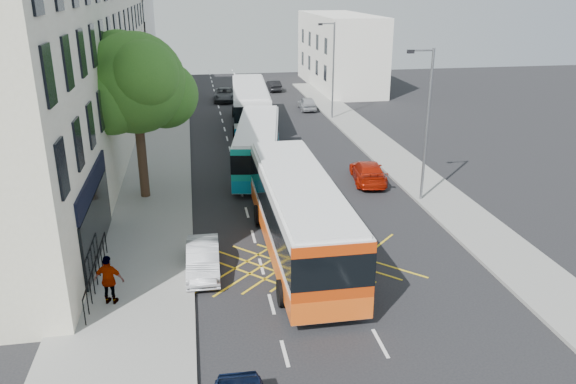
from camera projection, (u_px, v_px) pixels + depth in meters
name	position (u px, v px, depth m)	size (l,w,h in m)	color
ground	(380.00, 343.00, 18.50)	(120.00, 120.00, 0.00)	black
pavement_left	(146.00, 197.00, 30.98)	(5.00, 70.00, 0.15)	gray
pavement_right	(420.00, 181.00, 33.52)	(3.00, 70.00, 0.15)	gray
terrace_main	(60.00, 55.00, 36.55)	(8.30, 45.00, 13.50)	beige
terrace_far	(116.00, 40.00, 65.34)	(8.00, 20.00, 10.00)	silver
building_right	(339.00, 51.00, 63.19)	(6.00, 18.00, 8.00)	silver
street_tree	(135.00, 84.00, 28.78)	(6.30, 5.70, 8.80)	#382619
lamp_near	(426.00, 118.00, 28.96)	(1.45, 0.15, 8.00)	slate
lamp_far	(332.00, 66.00, 47.43)	(1.45, 0.15, 8.00)	slate
railings	(96.00, 272.00, 21.61)	(0.08, 5.60, 1.14)	black
bus_near	(299.00, 215.00, 24.09)	(3.11, 12.33, 3.47)	silver
bus_mid	(258.00, 145.00, 35.21)	(4.22, 11.07, 3.04)	silver
bus_far	(250.00, 105.00, 46.23)	(3.63, 12.18, 3.38)	silver
parked_car_silver	(203.00, 259.00, 22.86)	(1.31, 3.75, 1.24)	#B9BBC1
red_hatchback	(368.00, 172.00, 33.37)	(1.78, 4.39, 1.27)	#AC1A07
distant_car_grey	(225.00, 95.00, 56.55)	(2.10, 4.56, 1.27)	#3A3D41
distant_car_silver	(307.00, 103.00, 52.54)	(1.44, 3.59, 1.22)	#9FA1A6
distant_car_dark	(273.00, 85.00, 61.88)	(1.24, 3.55, 1.17)	black
pedestrian_far	(109.00, 280.00, 20.25)	(1.11, 0.46, 1.90)	gray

